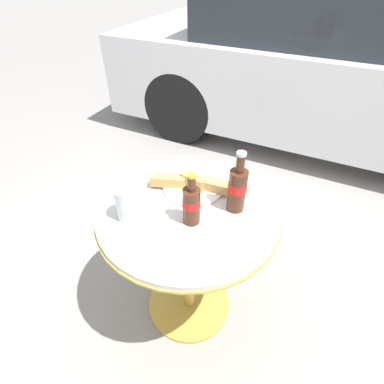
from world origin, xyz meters
TOP-DOWN VIEW (x-y plane):
  - ground_plane at (0.00, 0.00)m, footprint 30.00×30.00m
  - bistro_table at (0.00, 0.00)m, footprint 0.71×0.71m
  - cola_bottle_left at (0.16, 0.07)m, footprint 0.07×0.07m
  - cola_bottle_right at (0.04, -0.06)m, footprint 0.06×0.06m
  - drinking_glass at (-0.17, -0.14)m, footprint 0.08×0.08m
  - lunch_plate_near at (-0.04, 0.11)m, footprint 0.33×0.25m
  - parked_car at (0.29, 2.36)m, footprint 3.81×1.81m

SIDE VIEW (x-z plane):
  - ground_plane at x=0.00m, z-range 0.00..0.00m
  - bistro_table at x=0.00m, z-range 0.18..0.87m
  - parked_car at x=0.29m, z-range -0.04..1.34m
  - lunch_plate_near at x=-0.04m, z-range 0.68..0.75m
  - drinking_glass at x=-0.17m, z-range 0.69..0.82m
  - cola_bottle_right at x=0.04m, z-range 0.67..0.88m
  - cola_bottle_left at x=0.16m, z-range 0.67..0.92m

